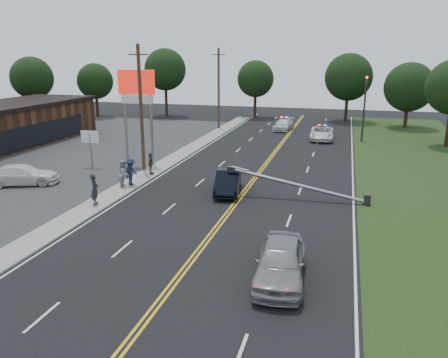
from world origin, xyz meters
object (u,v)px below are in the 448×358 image
(traffic_signal, at_px, (365,103))
(bystander_a, at_px, (95,189))
(bystander_c, at_px, (131,172))
(parked_car, at_px, (23,175))
(bystander_d, at_px, (151,163))
(utility_pole_mid, at_px, (141,109))
(fallen_streetlight, at_px, (305,187))
(bystander_b, at_px, (124,173))
(crashed_sedan, at_px, (228,182))
(pylon_sign, at_px, (137,94))
(small_sign, at_px, (90,140))
(emergency_b, at_px, (284,125))
(utility_pole_far, at_px, (219,89))
(waiting_sedan, at_px, (280,262))
(emergency_a, at_px, (322,133))

(traffic_signal, relative_size, bystander_a, 3.59)
(bystander_a, relative_size, bystander_c, 1.00)
(parked_car, distance_m, bystander_d, 9.31)
(utility_pole_mid, xyz_separation_m, parked_car, (-6.85, -5.90, -4.35))
(fallen_streetlight, height_order, bystander_b, bystander_b)
(traffic_signal, distance_m, crashed_sedan, 23.96)
(pylon_sign, height_order, crashed_sedan, pylon_sign)
(traffic_signal, height_order, parked_car, traffic_signal)
(pylon_sign, relative_size, small_sign, 2.58)
(utility_pole_mid, distance_m, emergency_b, 25.08)
(emergency_b, bearing_deg, pylon_sign, -108.23)
(utility_pole_far, bearing_deg, small_sign, -102.31)
(small_sign, height_order, waiting_sedan, small_sign)
(utility_pole_far, relative_size, waiting_sedan, 1.99)
(bystander_a, height_order, bystander_c, bystander_a)
(small_sign, xyz_separation_m, bystander_a, (5.64, -8.71, -1.23))
(emergency_b, xyz_separation_m, bystander_c, (-7.10, -27.60, 0.41))
(traffic_signal, relative_size, crashed_sedan, 1.55)
(bystander_a, bearing_deg, bystander_d, -21.57)
(parked_car, relative_size, bystander_b, 2.61)
(traffic_signal, relative_size, emergency_b, 1.47)
(crashed_sedan, bearing_deg, waiting_sedan, -75.09)
(fallen_streetlight, bearing_deg, traffic_signal, 79.41)
(utility_pole_far, height_order, parked_car, utility_pole_far)
(pylon_sign, height_order, emergency_a, pylon_sign)
(utility_pole_mid, distance_m, bystander_b, 6.23)
(traffic_signal, bearing_deg, bystander_c, -126.37)
(utility_pole_mid, relative_size, emergency_b, 2.09)
(traffic_signal, height_order, waiting_sedan, traffic_signal)
(parked_car, bearing_deg, traffic_signal, -68.83)
(utility_pole_far, distance_m, parked_car, 29.06)
(crashed_sedan, height_order, bystander_a, bystander_a)
(traffic_signal, relative_size, utility_pole_far, 0.70)
(parked_car, bearing_deg, crashed_sedan, -105.22)
(waiting_sedan, distance_m, bystander_d, 18.47)
(small_sign, relative_size, utility_pole_mid, 0.31)
(utility_pole_far, distance_m, bystander_b, 27.02)
(bystander_b, bearing_deg, small_sign, 38.58)
(emergency_b, height_order, bystander_b, bystander_b)
(crashed_sedan, distance_m, parked_car, 15.13)
(fallen_streetlight, bearing_deg, emergency_a, 90.51)
(bystander_a, bearing_deg, small_sign, 13.73)
(pylon_sign, relative_size, utility_pole_mid, 0.80)
(emergency_a, height_order, bystander_d, bystander_d)
(pylon_sign, height_order, bystander_d, pylon_sign)
(bystander_a, bearing_deg, fallen_streetlight, -88.62)
(utility_pole_mid, xyz_separation_m, crashed_sedan, (8.13, -3.78, -4.33))
(utility_pole_mid, relative_size, waiting_sedan, 1.99)
(utility_pole_far, xyz_separation_m, bystander_a, (0.84, -30.71, -3.98))
(utility_pole_far, height_order, emergency_a, utility_pole_far)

